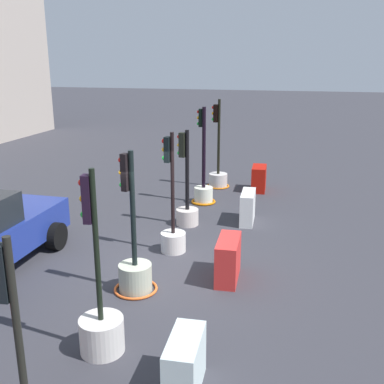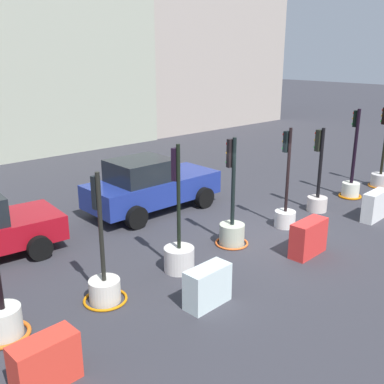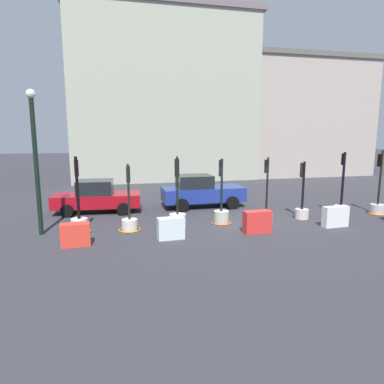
# 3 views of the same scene
# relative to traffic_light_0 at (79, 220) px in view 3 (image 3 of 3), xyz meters

# --- Properties ---
(ground_plane) EXTENTS (120.00, 120.00, 0.00)m
(ground_plane) POSITION_rel_traffic_light_0_xyz_m (7.08, -0.32, -0.50)
(ground_plane) COLOR #34343B
(traffic_light_0) EXTENTS (0.91, 0.91, 3.09)m
(traffic_light_0) POSITION_rel_traffic_light_0_xyz_m (0.00, 0.00, 0.00)
(traffic_light_0) COLOR silver
(traffic_light_0) RESTS_ON ground_plane
(traffic_light_1) EXTENTS (0.92, 0.92, 2.77)m
(traffic_light_1) POSITION_rel_traffic_light_0_xyz_m (2.00, -0.17, -0.10)
(traffic_light_1) COLOR silver
(traffic_light_1) RESTS_ON ground_plane
(traffic_light_2) EXTENTS (0.72, 0.72, 3.04)m
(traffic_light_2) POSITION_rel_traffic_light_0_xyz_m (4.03, -0.17, 0.01)
(traffic_light_2) COLOR silver
(traffic_light_2) RESTS_ON ground_plane
(traffic_light_3) EXTENTS (0.89, 0.89, 2.90)m
(traffic_light_3) POSITION_rel_traffic_light_0_xyz_m (6.06, 0.04, -0.03)
(traffic_light_3) COLOR #B3B9A1
(traffic_light_3) RESTS_ON ground_plane
(traffic_light_4) EXTENTS (0.61, 0.61, 2.94)m
(traffic_light_4) POSITION_rel_traffic_light_0_xyz_m (8.15, -0.14, 0.06)
(traffic_light_4) COLOR silver
(traffic_light_4) RESTS_ON ground_plane
(traffic_light_5) EXTENTS (0.63, 0.63, 2.70)m
(traffic_light_5) POSITION_rel_traffic_light_0_xyz_m (10.05, 0.01, 0.06)
(traffic_light_5) COLOR beige
(traffic_light_5) RESTS_ON ground_plane
(traffic_light_6) EXTENTS (0.80, 0.80, 3.11)m
(traffic_light_6) POSITION_rel_traffic_light_0_xyz_m (12.17, 0.02, 0.04)
(traffic_light_6) COLOR silver
(traffic_light_6) RESTS_ON ground_plane
(traffic_light_7) EXTENTS (0.83, 0.83, 3.18)m
(traffic_light_7) POSITION_rel_traffic_light_0_xyz_m (14.20, -0.06, 0.02)
(traffic_light_7) COLOR beige
(traffic_light_7) RESTS_ON ground_plane
(construction_barrier_0) EXTENTS (1.04, 0.52, 0.82)m
(construction_barrier_0) POSITION_rel_traffic_light_0_xyz_m (0.02, -1.72, -0.09)
(construction_barrier_0) COLOR red
(construction_barrier_0) RESTS_ON ground_plane
(construction_barrier_1) EXTENTS (1.03, 0.50, 0.83)m
(construction_barrier_1) POSITION_rel_traffic_light_0_xyz_m (3.48, -1.70, -0.08)
(construction_barrier_1) COLOR silver
(construction_barrier_1) RESTS_ON ground_plane
(construction_barrier_2) EXTENTS (1.15, 0.50, 0.90)m
(construction_barrier_2) POSITION_rel_traffic_light_0_xyz_m (7.02, -1.70, -0.05)
(construction_barrier_2) COLOR red
(construction_barrier_2) RESTS_ON ground_plane
(construction_barrier_3) EXTENTS (1.15, 0.43, 0.89)m
(construction_barrier_3) POSITION_rel_traffic_light_0_xyz_m (10.67, -1.63, -0.05)
(construction_barrier_3) COLOR silver
(construction_barrier_3) RESTS_ON ground_plane
(car_red_compact) EXTENTS (4.43, 2.35, 1.64)m
(car_red_compact) POSITION_rel_traffic_light_0_xyz_m (0.56, 3.62, 0.28)
(car_red_compact) COLOR #A30E1A
(car_red_compact) RESTS_ON ground_plane
(car_blue_estate) EXTENTS (4.44, 2.17, 1.76)m
(car_blue_estate) POSITION_rel_traffic_light_0_xyz_m (6.06, 3.62, 0.35)
(car_blue_estate) COLOR navy
(car_blue_estate) RESTS_ON ground_plane
(building_main_facade) EXTENTS (16.03, 8.81, 14.17)m
(building_main_facade) POSITION_rel_traffic_light_0_xyz_m (5.97, 17.34, 6.61)
(building_main_facade) COLOR #AAAE99
(building_main_facade) RESTS_ON ground_plane
(building_corner_block) EXTENTS (14.21, 8.42, 10.96)m
(building_corner_block) POSITION_rel_traffic_light_0_xyz_m (18.73, 17.34, 4.99)
(building_corner_block) COLOR #B1A398
(building_corner_block) RESTS_ON ground_plane
(street_lamp_post) EXTENTS (0.36, 0.36, 5.62)m
(street_lamp_post) POSITION_rel_traffic_light_0_xyz_m (-1.47, 0.07, 2.77)
(street_lamp_post) COLOR black
(street_lamp_post) RESTS_ON ground_plane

